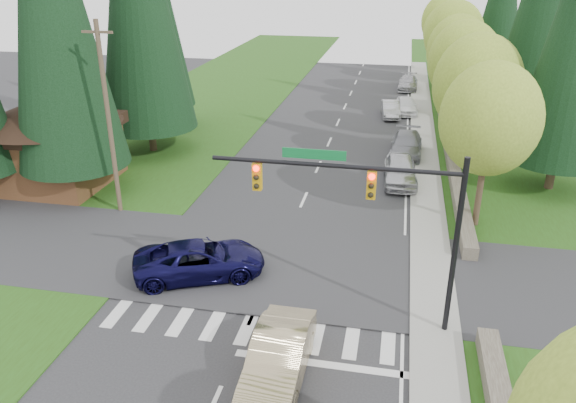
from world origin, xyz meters
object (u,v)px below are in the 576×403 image
(suv_navy, at_px, (200,260))
(parked_car_b, at_px, (406,145))
(parked_car_e, at_px, (408,83))
(sedan_champagne, at_px, (278,358))
(parked_car_c, at_px, (391,109))
(parked_car_d, at_px, (406,106))
(parked_car_a, at_px, (400,170))

(suv_navy, bearing_deg, parked_car_b, -48.53)
(suv_navy, distance_m, parked_car_b, 20.06)
(parked_car_b, relative_size, parked_car_e, 1.08)
(sedan_champagne, height_order, parked_car_c, sedan_champagne)
(sedan_champagne, distance_m, parked_car_c, 33.86)
(parked_car_b, height_order, parked_car_e, parked_car_b)
(parked_car_d, bearing_deg, parked_car_a, -96.03)
(parked_car_c, bearing_deg, parked_car_e, 76.64)
(sedan_champagne, bearing_deg, parked_car_c, 86.10)
(sedan_champagne, height_order, parked_car_e, sedan_champagne)
(sedan_champagne, distance_m, parked_car_b, 24.10)
(sedan_champagne, xyz_separation_m, parked_car_d, (3.77, 35.16, -0.10))
(suv_navy, relative_size, parked_car_d, 1.31)
(parked_car_b, height_order, parked_car_c, parked_car_b)
(parked_car_a, height_order, parked_car_b, parked_car_a)
(sedan_champagne, xyz_separation_m, parked_car_a, (3.56, 18.38, 0.01))
(sedan_champagne, xyz_separation_m, suv_navy, (-4.69, 5.65, -0.04))
(parked_car_b, bearing_deg, parked_car_c, 99.82)
(parked_car_b, relative_size, parked_car_c, 1.26)
(parked_car_b, distance_m, parked_car_e, 21.27)
(parked_car_d, bearing_deg, suv_navy, -111.31)
(parked_car_a, height_order, parked_car_e, parked_car_a)
(suv_navy, distance_m, parked_car_c, 29.02)
(parked_car_e, bearing_deg, parked_car_b, -88.21)
(parked_car_a, relative_size, parked_car_e, 1.02)
(suv_navy, distance_m, parked_car_d, 30.70)
(sedan_champagne, relative_size, parked_car_b, 0.97)
(parked_car_e, bearing_deg, suv_navy, -100.47)
(parked_car_e, bearing_deg, parked_car_c, -95.28)
(parked_car_a, bearing_deg, parked_car_d, 85.93)
(parked_car_a, distance_m, parked_car_d, 16.78)
(parked_car_c, bearing_deg, parked_car_d, 40.66)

